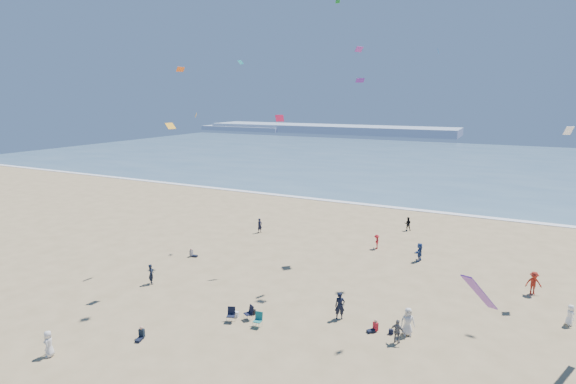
% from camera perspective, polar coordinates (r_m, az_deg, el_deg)
% --- Properties ---
extents(ocean, '(220.00, 100.00, 0.06)m').
position_cam_1_polar(ocean, '(112.66, 19.44, 3.56)').
color(ocean, '#476B84').
rests_on(ocean, ground).
extents(surf_line, '(220.00, 1.20, 0.08)m').
position_cam_1_polar(surf_line, '(64.14, 13.43, -1.95)').
color(surf_line, white).
rests_on(surf_line, ground).
extents(headland_far, '(110.00, 20.00, 3.20)m').
position_cam_1_polar(headland_far, '(200.42, 5.10, 7.99)').
color(headland_far, '#7A8EA8').
rests_on(headland_far, ground).
extents(headland_near, '(40.00, 14.00, 2.00)m').
position_cam_1_polar(headland_near, '(214.18, -5.50, 8.07)').
color(headland_near, '#7A8EA8').
rests_on(headland_near, ground).
extents(standing_flyers, '(30.74, 41.26, 1.91)m').
position_cam_1_polar(standing_flyers, '(34.25, 8.69, -12.65)').
color(standing_flyers, silver).
rests_on(standing_flyers, ground).
extents(seated_group, '(20.75, 22.71, 0.84)m').
position_cam_1_polar(seated_group, '(29.18, -7.71, -18.22)').
color(seated_group, silver).
rests_on(seated_group, ground).
extents(chair_cluster, '(2.72, 1.60, 1.00)m').
position_cam_1_polar(chair_cluster, '(31.69, -5.43, -15.41)').
color(chair_cluster, black).
rests_on(chair_cluster, ground).
extents(white_tote, '(0.35, 0.20, 0.40)m').
position_cam_1_polar(white_tote, '(32.65, -6.60, -15.17)').
color(white_tote, white).
rests_on(white_tote, ground).
extents(black_backpack, '(0.30, 0.22, 0.38)m').
position_cam_1_polar(black_backpack, '(32.85, -4.45, -14.96)').
color(black_backpack, black).
rests_on(black_backpack, ground).
extents(navy_bag, '(0.28, 0.18, 0.34)m').
position_cam_1_polar(navy_bag, '(31.13, 12.95, -16.91)').
color(navy_bag, black).
rests_on(navy_bag, ground).
extents(kites_aloft, '(49.73, 32.95, 24.52)m').
position_cam_1_polar(kites_aloft, '(30.06, 18.85, 10.24)').
color(kites_aloft, '#581F97').
rests_on(kites_aloft, ground).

